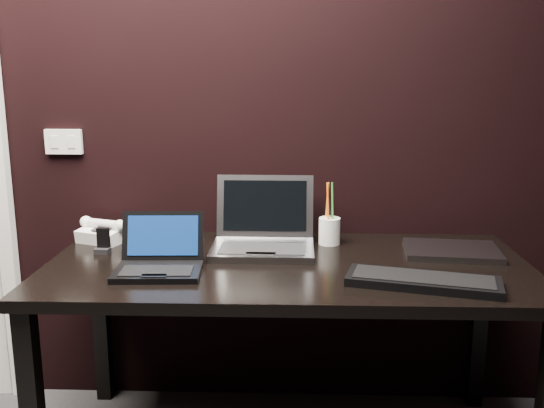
{
  "coord_description": "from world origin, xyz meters",
  "views": [
    {
      "loc": [
        0.31,
        -0.65,
        1.4
      ],
      "look_at": [
        0.25,
        1.35,
        0.96
      ],
      "focal_mm": 40.0,
      "sensor_mm": 36.0,
      "label": 1
    }
  ],
  "objects_px": {
    "closed_laptop": "(452,251)",
    "silver_laptop": "(263,237)",
    "desk": "(288,283)",
    "netbook": "(159,261)",
    "pen_cup": "(329,230)",
    "mobile_phone": "(103,244)",
    "desk_phone": "(104,232)",
    "ext_keyboard": "(423,281)"
  },
  "relations": [
    {
      "from": "closed_laptop",
      "to": "silver_laptop",
      "type": "bearing_deg",
      "value": 177.63
    },
    {
      "from": "desk",
      "to": "netbook",
      "type": "distance_m",
      "value": 0.46
    },
    {
      "from": "netbook",
      "to": "closed_laptop",
      "type": "bearing_deg",
      "value": 12.79
    },
    {
      "from": "silver_laptop",
      "to": "pen_cup",
      "type": "height_order",
      "value": "silver_laptop"
    },
    {
      "from": "netbook",
      "to": "mobile_phone",
      "type": "xyz_separation_m",
      "value": [
        -0.26,
        0.21,
        -0.0
      ]
    },
    {
      "from": "silver_laptop",
      "to": "mobile_phone",
      "type": "bearing_deg",
      "value": -174.54
    },
    {
      "from": "pen_cup",
      "to": "netbook",
      "type": "bearing_deg",
      "value": -149.2
    },
    {
      "from": "closed_laptop",
      "to": "mobile_phone",
      "type": "xyz_separation_m",
      "value": [
        -1.29,
        -0.03,
        0.02
      ]
    },
    {
      "from": "desk",
      "to": "pen_cup",
      "type": "relative_size",
      "value": 6.95
    },
    {
      "from": "silver_laptop",
      "to": "desk",
      "type": "bearing_deg",
      "value": -58.18
    },
    {
      "from": "silver_laptop",
      "to": "mobile_phone",
      "type": "relative_size",
      "value": 4.12
    },
    {
      "from": "netbook",
      "to": "mobile_phone",
      "type": "height_order",
      "value": "netbook"
    },
    {
      "from": "closed_laptop",
      "to": "netbook",
      "type": "bearing_deg",
      "value": -167.21
    },
    {
      "from": "desk",
      "to": "mobile_phone",
      "type": "relative_size",
      "value": 18.31
    },
    {
      "from": "silver_laptop",
      "to": "pen_cup",
      "type": "bearing_deg",
      "value": 19.19
    },
    {
      "from": "closed_laptop",
      "to": "pen_cup",
      "type": "height_order",
      "value": "pen_cup"
    },
    {
      "from": "closed_laptop",
      "to": "pen_cup",
      "type": "bearing_deg",
      "value": 165.2
    },
    {
      "from": "desk",
      "to": "desk_phone",
      "type": "distance_m",
      "value": 0.78
    },
    {
      "from": "mobile_phone",
      "to": "pen_cup",
      "type": "bearing_deg",
      "value": 9.72
    },
    {
      "from": "desk_phone",
      "to": "pen_cup",
      "type": "height_order",
      "value": "pen_cup"
    },
    {
      "from": "closed_laptop",
      "to": "pen_cup",
      "type": "xyz_separation_m",
      "value": [
        -0.44,
        0.12,
        0.05
      ]
    },
    {
      "from": "desk",
      "to": "ext_keyboard",
      "type": "height_order",
      "value": "ext_keyboard"
    },
    {
      "from": "ext_keyboard",
      "to": "silver_laptop",
      "type": "bearing_deg",
      "value": 144.39
    },
    {
      "from": "netbook",
      "to": "desk",
      "type": "bearing_deg",
      "value": 14.61
    },
    {
      "from": "ext_keyboard",
      "to": "desk_phone",
      "type": "distance_m",
      "value": 1.25
    },
    {
      "from": "desk",
      "to": "closed_laptop",
      "type": "distance_m",
      "value": 0.62
    },
    {
      "from": "ext_keyboard",
      "to": "pen_cup",
      "type": "height_order",
      "value": "pen_cup"
    },
    {
      "from": "mobile_phone",
      "to": "closed_laptop",
      "type": "bearing_deg",
      "value": 1.23
    },
    {
      "from": "mobile_phone",
      "to": "ext_keyboard",
      "type": "bearing_deg",
      "value": -15.88
    },
    {
      "from": "closed_laptop",
      "to": "mobile_phone",
      "type": "distance_m",
      "value": 1.29
    },
    {
      "from": "silver_laptop",
      "to": "desk_phone",
      "type": "height_order",
      "value": "silver_laptop"
    },
    {
      "from": "desk",
      "to": "mobile_phone",
      "type": "xyz_separation_m",
      "value": [
        -0.69,
        0.1,
        0.11
      ]
    },
    {
      "from": "silver_laptop",
      "to": "mobile_phone",
      "type": "distance_m",
      "value": 0.6
    },
    {
      "from": "mobile_phone",
      "to": "pen_cup",
      "type": "distance_m",
      "value": 0.86
    },
    {
      "from": "desk",
      "to": "silver_laptop",
      "type": "distance_m",
      "value": 0.22
    },
    {
      "from": "ext_keyboard",
      "to": "closed_laptop",
      "type": "xyz_separation_m",
      "value": [
        0.18,
        0.35,
        -0.0
      ]
    },
    {
      "from": "netbook",
      "to": "closed_laptop",
      "type": "xyz_separation_m",
      "value": [
        1.04,
        0.24,
        -0.03
      ]
    },
    {
      "from": "ext_keyboard",
      "to": "desk",
      "type": "bearing_deg",
      "value": 152.55
    },
    {
      "from": "netbook",
      "to": "desk_phone",
      "type": "height_order",
      "value": "netbook"
    },
    {
      "from": "netbook",
      "to": "silver_laptop",
      "type": "height_order",
      "value": "silver_laptop"
    },
    {
      "from": "desk",
      "to": "silver_laptop",
      "type": "xyz_separation_m",
      "value": [
        -0.09,
        0.15,
        0.13
      ]
    },
    {
      "from": "desk_phone",
      "to": "mobile_phone",
      "type": "height_order",
      "value": "desk_phone"
    }
  ]
}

